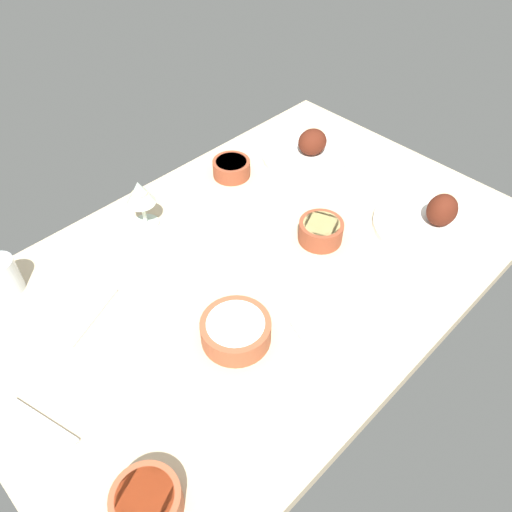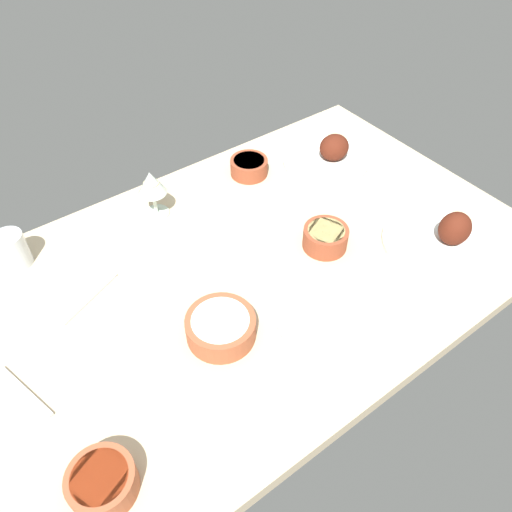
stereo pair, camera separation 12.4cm
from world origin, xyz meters
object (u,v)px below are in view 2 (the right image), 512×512
plate_near_viewer (442,238)px  wine_glass (152,185)px  bowl_sauce (102,482)px  bowl_cream (221,327)px  bowl_pasta (325,237)px  folded_napkin (320,338)px  water_tumbler (13,250)px  plate_far_side (328,156)px  fork_loose (91,298)px  spoon_loose (26,391)px  bowl_onions (249,166)px

plate_near_viewer → wine_glass: size_ratio=1.95×
bowl_sauce → bowl_cream: bearing=-156.3°
bowl_pasta → folded_napkin: size_ratio=0.75×
bowl_cream → water_tumbler: water_tumbler is taller
bowl_cream → folded_napkin: bearing=140.3°
bowl_pasta → bowl_sauce: bearing=17.5°
bowl_cream → folded_napkin: 21.66cm
plate_far_side → wine_glass: wine_glass is taller
plate_far_side → plate_near_viewer: (1.30, 44.55, 0.04)cm
fork_loose → bowl_pasta: bearing=137.8°
bowl_pasta → spoon_loose: bowl_pasta is taller
bowl_onions → bowl_sauce: bowl_sauce is taller
bowl_sauce → wine_glass: 73.47cm
plate_far_side → spoon_loose: plate_far_side is taller
bowl_sauce → wine_glass: (-42.47, -59.55, 6.90)cm
plate_far_side → plate_near_viewer: size_ratio=0.96×
bowl_pasta → bowl_cream: bearing=11.4°
plate_far_side → bowl_pasta: 37.15cm
bowl_pasta → folded_napkin: 29.58cm
bowl_onions → spoon_loose: 85.24cm
bowl_sauce → spoon_loose: bowl_sauce is taller
bowl_cream → spoon_loose: bowl_cream is taller
plate_far_side → water_tumbler: same height
bowl_sauce → bowl_pasta: bearing=-162.5°
bowl_cream → bowl_pasta: (-37.00, -7.48, 0.06)cm
bowl_sauce → fork_loose: bearing=-110.2°
folded_napkin → spoon_loose: (55.83, -25.42, -0.20)cm
bowl_sauce → plate_near_viewer: bearing=-177.0°
bowl_cream → water_tumbler: bearing=-59.4°
bowl_cream → bowl_sauce: same height
plate_near_viewer → water_tumbler: plate_near_viewer is taller
spoon_loose → bowl_onions: bearing=96.8°
bowl_sauce → folded_napkin: (-50.89, -1.33, -2.43)cm
folded_napkin → spoon_loose: folded_napkin is taller
fork_loose → bowl_cream: bearing=102.2°
plate_far_side → fork_loose: (81.50, 7.92, -1.97)cm
plate_far_side → bowl_pasta: size_ratio=2.28×
bowl_onions → spoon_loose: bowl_onions is taller
bowl_pasta → plate_near_viewer: bearing=144.1°
bowl_cream → wine_glass: wine_glass is taller
plate_near_viewer → wine_glass: (53.08, -54.56, 7.52)cm
plate_far_side → folded_napkin: (45.95, 48.22, -1.77)cm
water_tumbler → folded_napkin: bearing=126.0°
wine_glass → bowl_pasta: bearing=128.0°
plate_near_viewer → bowl_sauce: plate_near_viewer is taller
plate_far_side → bowl_sauce: plate_far_side is taller
plate_far_side → folded_napkin: size_ratio=1.71×
plate_near_viewer → folded_napkin: size_ratio=1.78×
bowl_cream → bowl_sauce: (34.34, 15.08, 0.00)cm
bowl_pasta → fork_loose: size_ratio=0.67×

